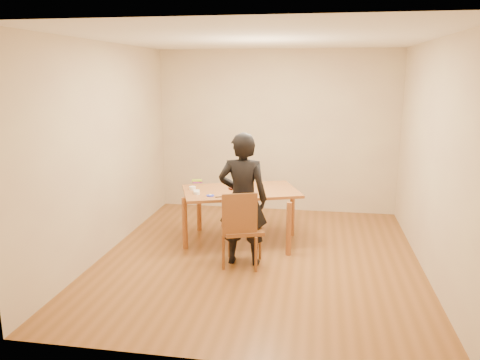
% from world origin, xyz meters
% --- Properties ---
extents(room_shell, '(4.00, 4.50, 2.70)m').
position_xyz_m(room_shell, '(0.00, 0.34, 1.35)').
color(room_shell, brown).
rests_on(room_shell, ground).
extents(dining_table, '(1.76, 1.38, 0.04)m').
position_xyz_m(dining_table, '(-0.33, 0.54, 0.73)').
color(dining_table, brown).
rests_on(dining_table, floor).
extents(dining_chair, '(0.59, 0.59, 0.04)m').
position_xyz_m(dining_chair, '(-0.18, -0.23, 0.45)').
color(dining_chair, brown).
rests_on(dining_chair, floor).
extents(cake_plate, '(0.29, 0.29, 0.02)m').
position_xyz_m(cake_plate, '(-0.37, 0.62, 0.76)').
color(cake_plate, red).
rests_on(cake_plate, dining_table).
extents(cake, '(0.20, 0.20, 0.07)m').
position_xyz_m(cake, '(-0.37, 0.62, 0.80)').
color(cake, white).
rests_on(cake, cake_plate).
extents(frosting_dome, '(0.20, 0.20, 0.03)m').
position_xyz_m(frosting_dome, '(-0.37, 0.62, 0.85)').
color(frosting_dome, white).
rests_on(frosting_dome, cake).
extents(frosting_tub, '(0.10, 0.10, 0.09)m').
position_xyz_m(frosting_tub, '(-0.32, 0.18, 0.79)').
color(frosting_tub, white).
rests_on(frosting_tub, dining_table).
extents(frosting_lid, '(0.10, 0.10, 0.01)m').
position_xyz_m(frosting_lid, '(-0.67, 0.16, 0.75)').
color(frosting_lid, '#1C25B6').
rests_on(frosting_lid, dining_table).
extents(frosting_dollop, '(0.04, 0.04, 0.02)m').
position_xyz_m(frosting_dollop, '(-0.67, 0.16, 0.77)').
color(frosting_dollop, white).
rests_on(frosting_dollop, frosting_lid).
extents(ramekin_green, '(0.08, 0.08, 0.04)m').
position_xyz_m(ramekin_green, '(-0.86, 0.22, 0.77)').
color(ramekin_green, white).
rests_on(ramekin_green, dining_table).
extents(ramekin_yellow, '(0.09, 0.09, 0.04)m').
position_xyz_m(ramekin_yellow, '(-0.98, 0.45, 0.77)').
color(ramekin_yellow, white).
rests_on(ramekin_yellow, dining_table).
extents(ramekin_multi, '(0.09, 0.09, 0.04)m').
position_xyz_m(ramekin_multi, '(-0.88, 0.28, 0.77)').
color(ramekin_multi, white).
rests_on(ramekin_multi, dining_table).
extents(candy_box_pink, '(0.15, 0.12, 0.02)m').
position_xyz_m(candy_box_pink, '(-1.02, 0.87, 0.76)').
color(candy_box_pink, '#E2357F').
rests_on(candy_box_pink, dining_table).
extents(candy_box_green, '(0.16, 0.10, 0.02)m').
position_xyz_m(candy_box_green, '(-1.03, 0.87, 0.78)').
color(candy_box_green, green).
rests_on(candy_box_green, candy_box_pink).
extents(spatula, '(0.16, 0.10, 0.01)m').
position_xyz_m(spatula, '(-0.51, 0.13, 0.75)').
color(spatula, black).
rests_on(spatula, dining_table).
extents(person, '(0.60, 0.40, 1.64)m').
position_xyz_m(person, '(-0.18, -0.19, 0.82)').
color(person, black).
rests_on(person, floor).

